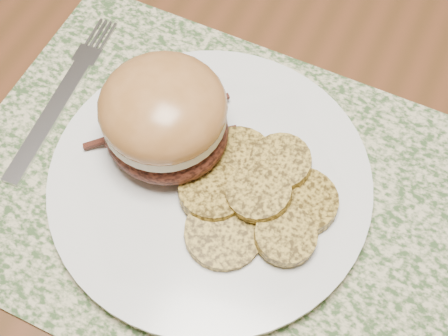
% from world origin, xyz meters
% --- Properties ---
extents(dining_table, '(1.50, 0.90, 0.75)m').
position_xyz_m(dining_table, '(0.00, 0.00, 0.67)').
color(dining_table, '#5B301A').
rests_on(dining_table, ground).
extents(placemat, '(0.45, 0.33, 0.00)m').
position_xyz_m(placemat, '(-0.03, -0.06, 0.75)').
color(placemat, '#38522A').
rests_on(placemat, dining_table).
extents(dinner_plate, '(0.26, 0.26, 0.02)m').
position_xyz_m(dinner_plate, '(-0.04, -0.05, 0.76)').
color(dinner_plate, white).
rests_on(dinner_plate, placemat).
extents(pork_sandwich, '(0.14, 0.14, 0.08)m').
position_xyz_m(pork_sandwich, '(-0.09, -0.04, 0.81)').
color(pork_sandwich, black).
rests_on(pork_sandwich, dinner_plate).
extents(roasted_potatoes, '(0.15, 0.14, 0.03)m').
position_xyz_m(roasted_potatoes, '(0.00, -0.06, 0.78)').
color(roasted_potatoes, '#B48F34').
rests_on(roasted_potatoes, dinner_plate).
extents(fork, '(0.03, 0.20, 0.00)m').
position_xyz_m(fork, '(-0.21, -0.03, 0.76)').
color(fork, silver).
rests_on(fork, placemat).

